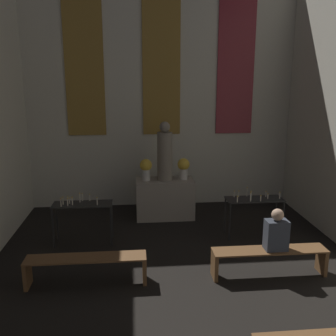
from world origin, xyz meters
TOP-DOWN VIEW (x-y plane):
  - wall_back at (0.00, 9.61)m, footprint 6.76×0.16m
  - altar at (0.00, 8.60)m, footprint 1.34×0.71m
  - statue at (0.00, 8.60)m, footprint 0.35×0.35m
  - flower_vase_left at (-0.43, 8.60)m, footprint 0.28×0.28m
  - flower_vase_right at (0.43, 8.60)m, footprint 0.28×0.28m
  - candle_rack_left at (-1.73, 7.33)m, footprint 1.16×0.45m
  - candle_rack_right at (1.72, 7.33)m, footprint 1.16×0.45m
  - pew_back_left at (-1.48, 5.73)m, footprint 1.89×0.36m
  - pew_back_right at (1.48, 5.73)m, footprint 1.89×0.36m
  - person_seated at (1.58, 5.73)m, footprint 0.36×0.24m

SIDE VIEW (x-z plane):
  - pew_back_left at x=-1.48m, z-range 0.10..0.56m
  - pew_back_right at x=1.48m, z-range 0.10..0.56m
  - altar at x=0.00m, z-range 0.00..0.90m
  - candle_rack_right at x=1.72m, z-range 0.19..1.20m
  - candle_rack_left at x=-1.73m, z-range 0.19..1.20m
  - person_seated at x=1.58m, z-range 0.42..1.11m
  - flower_vase_left at x=-0.43m, z-range 0.94..1.45m
  - flower_vase_right at x=0.43m, z-range 0.94..1.45m
  - statue at x=0.00m, z-range 0.85..2.20m
  - wall_back at x=0.00m, z-range 0.03..5.78m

